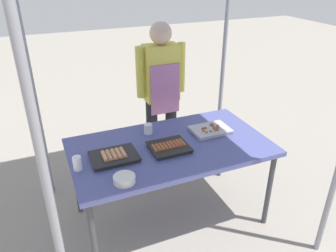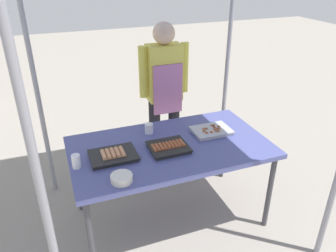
{
  "view_description": "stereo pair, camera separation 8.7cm",
  "coord_description": "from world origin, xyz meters",
  "px_view_note": "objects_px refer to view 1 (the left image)",
  "views": [
    {
      "loc": [
        -0.91,
        -2.12,
        2.1
      ],
      "look_at": [
        0.0,
        0.05,
        0.9
      ],
      "focal_mm": 35.34,
      "sensor_mm": 36.0,
      "label": 1
    },
    {
      "loc": [
        -0.83,
        -2.16,
        2.1
      ],
      "look_at": [
        0.0,
        0.05,
        0.9
      ],
      "focal_mm": 35.34,
      "sensor_mm": 36.0,
      "label": 2
    }
  ],
  "objects_px": {
    "stall_table": "(170,151)",
    "tray_meat_skewers": "(210,130)",
    "drink_cup_near_edge": "(148,129)",
    "vendor_woman": "(161,87)",
    "drink_cup_by_wok": "(77,163)",
    "tray_grilled_sausages": "(169,147)",
    "condiment_bowl": "(124,179)",
    "tray_pork_links": "(114,156)"
  },
  "relations": [
    {
      "from": "tray_meat_skewers",
      "to": "tray_pork_links",
      "type": "relative_size",
      "value": 0.94
    },
    {
      "from": "condiment_bowl",
      "to": "drink_cup_near_edge",
      "type": "relative_size",
      "value": 1.76
    },
    {
      "from": "stall_table",
      "to": "tray_meat_skewers",
      "type": "xyz_separation_m",
      "value": [
        0.41,
        0.08,
        0.07
      ]
    },
    {
      "from": "tray_meat_skewers",
      "to": "condiment_bowl",
      "type": "bearing_deg",
      "value": -155.08
    },
    {
      "from": "tray_pork_links",
      "to": "drink_cup_by_wok",
      "type": "distance_m",
      "value": 0.28
    },
    {
      "from": "stall_table",
      "to": "tray_pork_links",
      "type": "height_order",
      "value": "tray_pork_links"
    },
    {
      "from": "tray_meat_skewers",
      "to": "drink_cup_by_wok",
      "type": "xyz_separation_m",
      "value": [
        -1.16,
        -0.14,
        0.04
      ]
    },
    {
      "from": "tray_grilled_sausages",
      "to": "condiment_bowl",
      "type": "height_order",
      "value": "condiment_bowl"
    },
    {
      "from": "drink_cup_near_edge",
      "to": "drink_cup_by_wok",
      "type": "relative_size",
      "value": 0.82
    },
    {
      "from": "tray_pork_links",
      "to": "drink_cup_near_edge",
      "type": "relative_size",
      "value": 4.09
    },
    {
      "from": "condiment_bowl",
      "to": "drink_cup_by_wok",
      "type": "xyz_separation_m",
      "value": [
        -0.26,
        0.27,
        0.03
      ]
    },
    {
      "from": "tray_meat_skewers",
      "to": "vendor_woman",
      "type": "distance_m",
      "value": 0.79
    },
    {
      "from": "condiment_bowl",
      "to": "drink_cup_near_edge",
      "type": "bearing_deg",
      "value": 57.23
    },
    {
      "from": "tray_meat_skewers",
      "to": "vendor_woman",
      "type": "bearing_deg",
      "value": 101.88
    },
    {
      "from": "tray_meat_skewers",
      "to": "condiment_bowl",
      "type": "xyz_separation_m",
      "value": [
        -0.89,
        -0.41,
        0.01
      ]
    },
    {
      "from": "tray_grilled_sausages",
      "to": "condiment_bowl",
      "type": "xyz_separation_m",
      "value": [
        -0.44,
        -0.28,
        0.0
      ]
    },
    {
      "from": "tray_grilled_sausages",
      "to": "tray_meat_skewers",
      "type": "bearing_deg",
      "value": 16.63
    },
    {
      "from": "vendor_woman",
      "to": "tray_grilled_sausages",
      "type": "bearing_deg",
      "value": 71.9
    },
    {
      "from": "stall_table",
      "to": "tray_grilled_sausages",
      "type": "height_order",
      "value": "tray_grilled_sausages"
    },
    {
      "from": "tray_grilled_sausages",
      "to": "drink_cup_near_edge",
      "type": "bearing_deg",
      "value": 100.79
    },
    {
      "from": "drink_cup_near_edge",
      "to": "drink_cup_by_wok",
      "type": "xyz_separation_m",
      "value": [
        -0.65,
        -0.32,
        0.01
      ]
    },
    {
      "from": "tray_meat_skewers",
      "to": "drink_cup_by_wok",
      "type": "distance_m",
      "value": 1.17
    },
    {
      "from": "drink_cup_by_wok",
      "to": "drink_cup_near_edge",
      "type": "bearing_deg",
      "value": 26.47
    },
    {
      "from": "drink_cup_near_edge",
      "to": "vendor_woman",
      "type": "xyz_separation_m",
      "value": [
        0.35,
        0.57,
        0.14
      ]
    },
    {
      "from": "vendor_woman",
      "to": "drink_cup_by_wok",
      "type": "bearing_deg",
      "value": 41.87
    },
    {
      "from": "stall_table",
      "to": "vendor_woman",
      "type": "height_order",
      "value": "vendor_woman"
    },
    {
      "from": "tray_grilled_sausages",
      "to": "vendor_woman",
      "type": "distance_m",
      "value": 0.95
    },
    {
      "from": "tray_grilled_sausages",
      "to": "drink_cup_near_edge",
      "type": "height_order",
      "value": "drink_cup_near_edge"
    },
    {
      "from": "stall_table",
      "to": "drink_cup_by_wok",
      "type": "height_order",
      "value": "drink_cup_by_wok"
    },
    {
      "from": "drink_cup_by_wok",
      "to": "vendor_woman",
      "type": "bearing_deg",
      "value": 41.87
    },
    {
      "from": "tray_meat_skewers",
      "to": "drink_cup_near_edge",
      "type": "relative_size",
      "value": 3.83
    },
    {
      "from": "condiment_bowl",
      "to": "drink_cup_by_wok",
      "type": "bearing_deg",
      "value": 134.07
    },
    {
      "from": "tray_grilled_sausages",
      "to": "drink_cup_by_wok",
      "type": "distance_m",
      "value": 0.71
    },
    {
      "from": "drink_cup_near_edge",
      "to": "vendor_woman",
      "type": "distance_m",
      "value": 0.68
    },
    {
      "from": "tray_pork_links",
      "to": "condiment_bowl",
      "type": "distance_m",
      "value": 0.31
    },
    {
      "from": "tray_grilled_sausages",
      "to": "drink_cup_by_wok",
      "type": "relative_size",
      "value": 2.89
    },
    {
      "from": "tray_grilled_sausages",
      "to": "condiment_bowl",
      "type": "relative_size",
      "value": 2.01
    },
    {
      "from": "tray_meat_skewers",
      "to": "tray_pork_links",
      "type": "xyz_separation_m",
      "value": [
        -0.88,
        -0.1,
        0.0
      ]
    },
    {
      "from": "drink_cup_by_wok",
      "to": "vendor_woman",
      "type": "relative_size",
      "value": 0.07
    },
    {
      "from": "stall_table",
      "to": "tray_meat_skewers",
      "type": "bearing_deg",
      "value": 10.86
    },
    {
      "from": "stall_table",
      "to": "drink_cup_near_edge",
      "type": "bearing_deg",
      "value": 110.26
    },
    {
      "from": "stall_table",
      "to": "tray_meat_skewers",
      "type": "relative_size",
      "value": 4.85
    }
  ]
}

